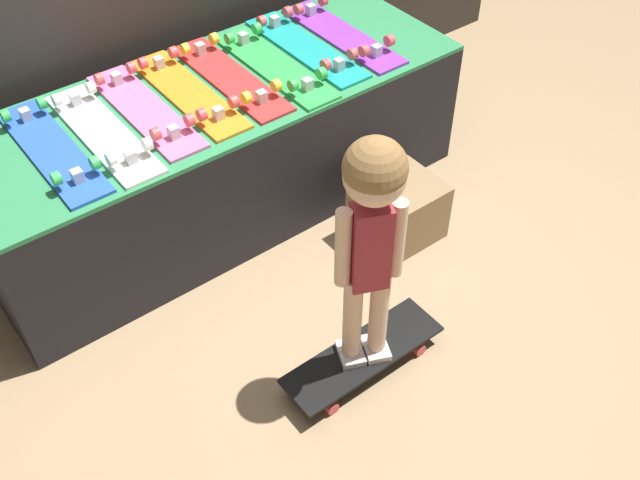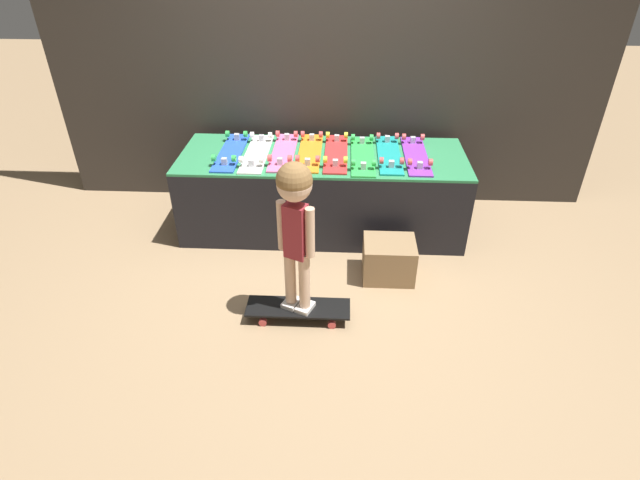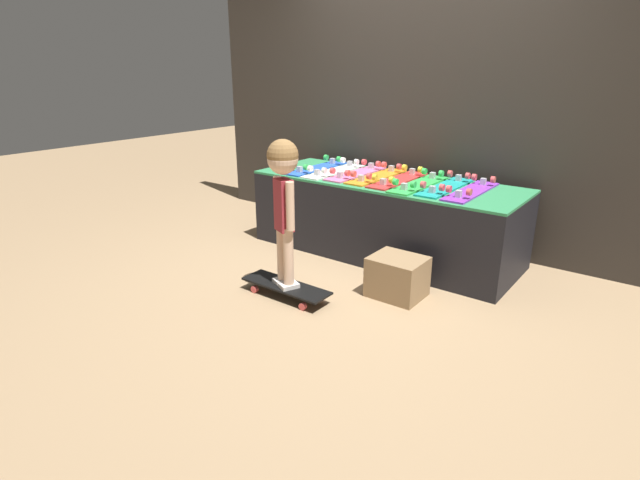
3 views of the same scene
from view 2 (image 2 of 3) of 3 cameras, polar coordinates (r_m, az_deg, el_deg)
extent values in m
plane|color=#9E7F5B|center=(3.84, -0.13, -3.00)|extent=(16.00, 16.00, 0.00)
cube|color=#332D28|center=(4.37, 0.73, 21.69)|extent=(4.72, 0.10, 2.79)
cube|color=black|center=(4.18, 0.31, 5.44)|extent=(2.28, 0.82, 0.64)
cube|color=#2D7F4C|center=(4.04, 0.32, 9.56)|extent=(2.28, 0.82, 0.02)
cube|color=blue|center=(4.13, -10.11, 9.85)|extent=(0.18, 0.76, 0.01)
cube|color=#B7B7BC|center=(4.34, -9.49, 11.55)|extent=(0.04, 0.04, 0.05)
cylinder|color=green|center=(4.32, -8.51, 11.88)|extent=(0.03, 0.05, 0.05)
cylinder|color=green|center=(4.35, -10.52, 11.85)|extent=(0.03, 0.05, 0.05)
cube|color=#B7B7BC|center=(3.89, -10.89, 8.81)|extent=(0.04, 0.04, 0.05)
cylinder|color=green|center=(3.87, -9.82, 9.17)|extent=(0.03, 0.05, 0.05)
cylinder|color=green|center=(3.90, -12.03, 9.14)|extent=(0.03, 0.05, 0.05)
cube|color=white|center=(4.07, -7.22, 9.77)|extent=(0.18, 0.76, 0.01)
cube|color=#B7B7BC|center=(4.29, -6.72, 11.50)|extent=(0.04, 0.04, 0.05)
cylinder|color=white|center=(4.27, -5.71, 11.82)|extent=(0.03, 0.05, 0.05)
cylinder|color=white|center=(4.29, -7.77, 11.81)|extent=(0.03, 0.05, 0.05)
cube|color=#B7B7BC|center=(3.83, -7.84, 8.72)|extent=(0.04, 0.04, 0.05)
cylinder|color=white|center=(3.81, -6.73, 9.07)|extent=(0.03, 0.05, 0.05)
cylinder|color=white|center=(3.84, -9.01, 9.07)|extent=(0.03, 0.05, 0.05)
cube|color=pink|center=(4.08, -4.17, 9.97)|extent=(0.18, 0.76, 0.01)
cube|color=#B7B7BC|center=(4.29, -3.81, 11.69)|extent=(0.04, 0.04, 0.05)
cylinder|color=#D84C4C|center=(4.28, -2.79, 12.00)|extent=(0.03, 0.05, 0.05)
cylinder|color=#D84C4C|center=(4.29, -4.86, 12.01)|extent=(0.03, 0.05, 0.05)
cube|color=#B7B7BC|center=(3.84, -4.61, 8.95)|extent=(0.04, 0.04, 0.05)
cylinder|color=#D84C4C|center=(3.82, -3.48, 9.29)|extent=(0.03, 0.05, 0.05)
cylinder|color=#D84C4C|center=(3.84, -5.78, 9.30)|extent=(0.03, 0.05, 0.05)
cube|color=orange|center=(4.06, -1.17, 9.95)|extent=(0.18, 0.76, 0.01)
cube|color=#B7B7BC|center=(4.28, -0.94, 11.67)|extent=(0.04, 0.04, 0.05)
cylinder|color=#D84C4C|center=(4.26, 0.10, 11.97)|extent=(0.03, 0.05, 0.05)
cylinder|color=#D84C4C|center=(4.27, -1.99, 12.00)|extent=(0.03, 0.05, 0.05)
cube|color=#B7B7BC|center=(3.82, -1.43, 8.92)|extent=(0.04, 0.04, 0.05)
cylinder|color=#D84C4C|center=(3.80, -0.28, 9.25)|extent=(0.03, 0.05, 0.05)
cylinder|color=#D84C4C|center=(3.81, -2.60, 9.29)|extent=(0.03, 0.05, 0.05)
cube|color=red|center=(4.04, 1.85, 9.85)|extent=(0.18, 0.76, 0.01)
cube|color=#B7B7BC|center=(4.26, 1.94, 11.58)|extent=(0.04, 0.04, 0.05)
cylinder|color=yellow|center=(4.25, 2.99, 11.87)|extent=(0.03, 0.05, 0.05)
cylinder|color=yellow|center=(4.25, 0.90, 11.92)|extent=(0.03, 0.05, 0.05)
cube|color=#B7B7BC|center=(3.80, 1.76, 8.81)|extent=(0.04, 0.04, 0.05)
cylinder|color=yellow|center=(3.79, 2.93, 9.13)|extent=(0.03, 0.05, 0.05)
cylinder|color=yellow|center=(3.79, 0.60, 9.19)|extent=(0.03, 0.05, 0.05)
cube|color=green|center=(4.01, 4.89, 9.52)|extent=(0.18, 0.76, 0.01)
cube|color=#B7B7BC|center=(4.23, 4.84, 11.28)|extent=(0.04, 0.04, 0.05)
cylinder|color=green|center=(4.22, 5.91, 11.56)|extent=(0.03, 0.05, 0.05)
cylinder|color=green|center=(4.21, 3.80, 11.64)|extent=(0.03, 0.05, 0.05)
cube|color=#B7B7BC|center=(3.77, 4.99, 8.45)|extent=(0.04, 0.04, 0.05)
cylinder|color=green|center=(3.76, 6.18, 8.76)|extent=(0.03, 0.05, 0.05)
cylinder|color=green|center=(3.75, 3.83, 8.84)|extent=(0.03, 0.05, 0.05)
cube|color=teal|center=(4.06, 7.88, 9.65)|extent=(0.18, 0.76, 0.01)
cube|color=#B7B7BC|center=(4.28, 7.70, 11.38)|extent=(0.04, 0.04, 0.05)
cylinder|color=#D84C4C|center=(4.28, 8.76, 11.65)|extent=(0.03, 0.05, 0.05)
cylinder|color=#D84C4C|center=(4.26, 6.68, 11.75)|extent=(0.03, 0.05, 0.05)
cube|color=#B7B7BC|center=(3.82, 8.16, 8.60)|extent=(0.04, 0.04, 0.05)
cylinder|color=#D84C4C|center=(3.82, 9.35, 8.90)|extent=(0.03, 0.05, 0.05)
cylinder|color=#D84C4C|center=(3.80, 7.04, 9.00)|extent=(0.03, 0.05, 0.05)
cube|color=purple|center=(4.07, 10.89, 9.44)|extent=(0.18, 0.76, 0.01)
cube|color=#B7B7BC|center=(4.29, 10.56, 11.18)|extent=(0.04, 0.04, 0.05)
cylinder|color=#D84C4C|center=(4.29, 11.63, 11.44)|extent=(0.03, 0.05, 0.05)
cylinder|color=#D84C4C|center=(4.27, 9.57, 11.55)|extent=(0.03, 0.05, 0.05)
cube|color=#B7B7BC|center=(3.84, 11.34, 8.38)|extent=(0.04, 0.04, 0.05)
cylinder|color=#D84C4C|center=(3.84, 12.52, 8.67)|extent=(0.03, 0.05, 0.05)
cylinder|color=#D84C4C|center=(3.81, 10.24, 8.79)|extent=(0.03, 0.05, 0.05)
cube|color=black|center=(3.33, -2.50, -7.71)|extent=(0.69, 0.21, 0.01)
cube|color=#B7B7BC|center=(3.34, 1.42, -8.27)|extent=(0.04, 0.04, 0.05)
cylinder|color=#D84C4C|center=(3.43, 1.46, -7.61)|extent=(0.05, 0.03, 0.05)
cylinder|color=#D84C4C|center=(3.29, 1.37, -9.62)|extent=(0.05, 0.03, 0.05)
cube|color=#B7B7BC|center=(3.38, -6.36, -7.96)|extent=(0.04, 0.04, 0.05)
cylinder|color=#D84C4C|center=(3.46, -6.12, -7.32)|extent=(0.05, 0.03, 0.05)
cylinder|color=#D84C4C|center=(3.33, -6.55, -9.29)|extent=(0.05, 0.03, 0.05)
cube|color=silver|center=(3.30, -1.72, -7.68)|extent=(0.14, 0.16, 0.03)
cylinder|color=#DBB293|center=(3.16, -1.79, -4.65)|extent=(0.07, 0.07, 0.41)
cube|color=silver|center=(3.34, -3.29, -7.16)|extent=(0.14, 0.16, 0.03)
cylinder|color=#DBB293|center=(3.20, -3.42, -4.15)|extent=(0.07, 0.07, 0.41)
cube|color=maroon|center=(2.98, -2.78, 1.01)|extent=(0.16, 0.14, 0.36)
cylinder|color=#DBB293|center=(2.93, -1.15, 0.83)|extent=(0.06, 0.06, 0.33)
cylinder|color=#DBB293|center=(3.01, -4.38, 1.69)|extent=(0.06, 0.06, 0.33)
sphere|color=#DBB293|center=(2.82, -2.95, 6.40)|extent=(0.21, 0.21, 0.21)
sphere|color=olive|center=(2.81, -2.96, 6.86)|extent=(0.21, 0.21, 0.21)
cube|color=#8E704C|center=(3.69, 7.86, -2.21)|extent=(0.37, 0.32, 0.29)
camera|label=1|loc=(1.93, -56.84, 26.41)|focal=42.00mm
camera|label=3|loc=(2.00, 79.68, -17.02)|focal=28.00mm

